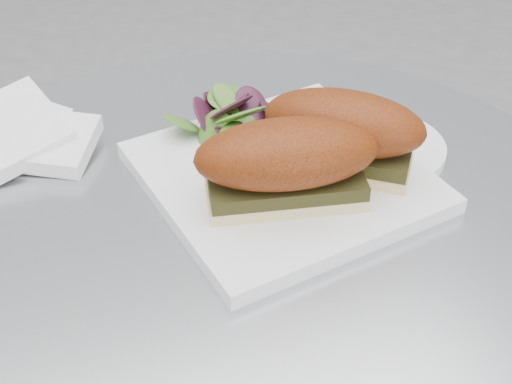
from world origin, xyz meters
The scene contains 6 objects.
plate centered at (0.05, 0.06, 0.74)m, with size 0.24×0.24×0.02m, color white.
sandwich_left centered at (0.04, 0.02, 0.79)m, with size 0.17×0.10×0.08m.
sandwich_right centered at (0.11, 0.04, 0.79)m, with size 0.16×0.14×0.08m.
salad centered at (0.03, 0.13, 0.77)m, with size 0.10×0.10×0.05m, color #5C8E2E, non-canonical shape.
napkin centered at (-0.17, 0.19, 0.74)m, with size 0.14×0.14×0.02m, color white, non-canonical shape.
saucer centered at (0.17, 0.07, 0.74)m, with size 0.13×0.13×0.01m, color white.
Camera 1 is at (-0.16, -0.45, 1.15)m, focal length 50.00 mm.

